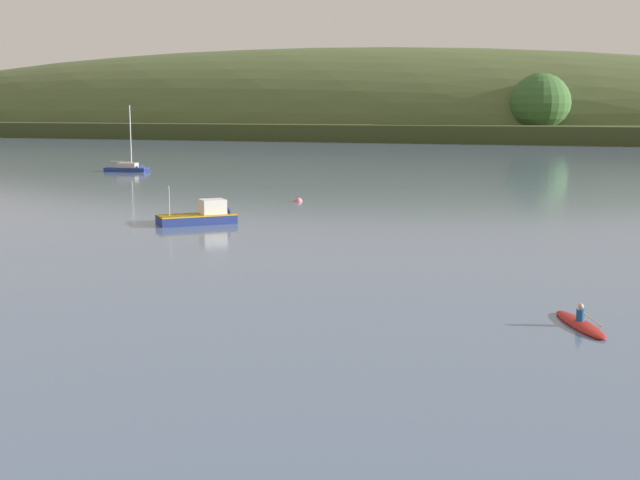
% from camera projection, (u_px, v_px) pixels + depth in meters
% --- Properties ---
extents(far_shoreline_hill, '(514.43, 132.90, 55.14)m').
position_uv_depth(far_shoreline_hill, '(310.00, 134.00, 272.68)').
color(far_shoreline_hill, '#35401E').
rests_on(far_shoreline_hill, ground).
extents(sailboat_near_mooring, '(6.74, 3.55, 9.84)m').
position_uv_depth(sailboat_near_mooring, '(132.00, 171.00, 112.69)').
color(sailboat_near_mooring, navy).
rests_on(sailboat_near_mooring, ground).
extents(fishing_boat_moored, '(5.68, 5.94, 3.74)m').
position_uv_depth(fishing_boat_moored, '(205.00, 219.00, 62.16)').
color(fishing_boat_moored, navy).
rests_on(fishing_boat_moored, ground).
extents(canoe_with_paddler, '(2.94, 4.23, 1.02)m').
position_uv_depth(canoe_with_paddler, '(580.00, 324.00, 32.87)').
color(canoe_with_paddler, maroon).
rests_on(canoe_with_paddler, ground).
extents(mooring_buoy_midchannel, '(0.71, 0.71, 0.79)m').
position_uv_depth(mooring_buoy_midchannel, '(299.00, 201.00, 76.87)').
color(mooring_buoy_midchannel, '#E06675').
rests_on(mooring_buoy_midchannel, ground).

